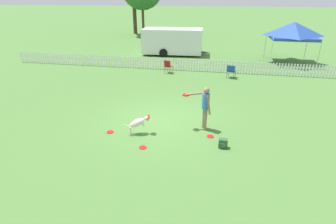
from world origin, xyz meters
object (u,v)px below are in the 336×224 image
frisbee_near_handler (110,132)px  backpack_on_grass (223,143)px  folding_chair_center (168,65)px  equipment_trailer (173,41)px  frisbee_midfield (143,147)px  handler_person (205,103)px  canopy_tent_main (293,30)px  leaping_dog (138,123)px  folding_chair_blue_left (231,70)px  frisbee_near_dog (210,136)px

frisbee_near_handler → backpack_on_grass: (4.20, -0.28, 0.15)m
folding_chair_center → equipment_trailer: equipment_trailer is taller
frisbee_midfield → equipment_trailer: 15.42m
handler_person → canopy_tent_main: 13.44m
frisbee_near_handler → leaping_dog: bearing=6.3°
frisbee_near_handler → canopy_tent_main: 16.10m
frisbee_near_handler → backpack_on_grass: backpack_on_grass is taller
equipment_trailer → folding_chair_blue_left: bearing=-55.9°
frisbee_near_handler → folding_chair_blue_left: (4.63, 8.12, 0.48)m
leaping_dog → backpack_on_grass: (3.12, -0.40, -0.29)m
frisbee_midfield → equipment_trailer: (-1.74, 15.28, 1.14)m
leaping_dog → frisbee_midfield: leaping_dog is taller
folding_chair_center → leaping_dog: bearing=109.4°
leaping_dog → backpack_on_grass: bearing=63.0°
handler_person → frisbee_near_handler: 3.73m
handler_person → frisbee_near_handler: bearing=86.1°
handler_person → frisbee_midfield: (-1.92, -1.79, -1.05)m
frisbee_midfield → frisbee_near_handler: bearing=151.8°
leaping_dog → folding_chair_center: 8.38m
frisbee_near_dog → folding_chair_blue_left: 7.79m
backpack_on_grass → folding_chair_blue_left: size_ratio=0.39×
backpack_on_grass → canopy_tent_main: (4.80, 13.41, 2.24)m
frisbee_near_handler → frisbee_near_dog: same height
canopy_tent_main → frisbee_near_dog: bearing=-112.4°
canopy_tent_main → backpack_on_grass: bearing=-109.7°
equipment_trailer → backpack_on_grass: bearing=-76.6°
folding_chair_blue_left → handler_person: bearing=96.7°
frisbee_near_handler → equipment_trailer: size_ratio=0.04×
folding_chair_center → equipment_trailer: (-0.77, 5.97, 0.63)m
frisbee_midfield → canopy_tent_main: canopy_tent_main is taller
handler_person → equipment_trailer: equipment_trailer is taller
backpack_on_grass → frisbee_midfield: bearing=-168.6°
frisbee_near_handler → canopy_tent_main: size_ratio=0.08×
frisbee_near_dog → folding_chair_center: bearing=111.5°
leaping_dog → frisbee_midfield: size_ratio=4.01×
folding_chair_blue_left → folding_chair_center: size_ratio=0.96×
leaping_dog → equipment_trailer: size_ratio=0.18×
handler_person → frisbee_midfield: 2.83m
leaping_dog → folding_chair_center: size_ratio=1.19×
leaping_dog → folding_chair_center: folding_chair_center is taller
frisbee_near_dog → canopy_tent_main: 13.98m
frisbee_near_dog → canopy_tent_main: (5.25, 12.73, 2.38)m
handler_person → folding_chair_blue_left: 7.27m
handler_person → equipment_trailer: (-3.65, 13.48, 0.09)m
frisbee_near_dog → handler_person: bearing=118.1°
handler_person → frisbee_near_handler: (-3.44, -0.97, -1.05)m
handler_person → equipment_trailer: bearing=-4.5°
backpack_on_grass → folding_chair_center: 9.50m
frisbee_near_dog → backpack_on_grass: size_ratio=0.80×
backpack_on_grass → frisbee_near_dog: bearing=123.7°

